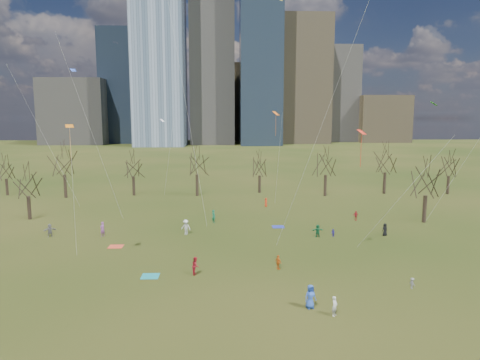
{
  "coord_description": "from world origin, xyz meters",
  "views": [
    {
      "loc": [
        -1.95,
        -39.34,
        14.42
      ],
      "look_at": [
        0.0,
        12.0,
        7.0
      ],
      "focal_mm": 32.0,
      "sensor_mm": 36.0,
      "label": 1
    }
  ],
  "objects_px": {
    "person_0": "(310,297)",
    "person_1": "(335,306)",
    "blanket_navy": "(278,227)",
    "blanket_crimson": "(116,247)",
    "person_2": "(196,266)",
    "blanket_teal": "(150,276)",
    "person_4": "(278,262)"
  },
  "relations": [
    {
      "from": "blanket_navy",
      "to": "person_0",
      "type": "xyz_separation_m",
      "value": [
        -0.69,
        -24.81,
        0.92
      ]
    },
    {
      "from": "blanket_navy",
      "to": "person_2",
      "type": "distance_m",
      "value": 19.94
    },
    {
      "from": "blanket_teal",
      "to": "blanket_navy",
      "type": "xyz_separation_m",
      "value": [
        14.09,
        17.62,
        0.0
      ]
    },
    {
      "from": "blanket_navy",
      "to": "person_1",
      "type": "relative_size",
      "value": 1.07
    },
    {
      "from": "blanket_navy",
      "to": "person_0",
      "type": "distance_m",
      "value": 24.83
    },
    {
      "from": "person_2",
      "to": "blanket_navy",
      "type": "bearing_deg",
      "value": -24.61
    },
    {
      "from": "blanket_crimson",
      "to": "person_1",
      "type": "distance_m",
      "value": 27.15
    },
    {
      "from": "person_2",
      "to": "blanket_teal",
      "type": "bearing_deg",
      "value": 100.05
    },
    {
      "from": "person_4",
      "to": "blanket_teal",
      "type": "bearing_deg",
      "value": 61.48
    },
    {
      "from": "blanket_navy",
      "to": "person_0",
      "type": "relative_size",
      "value": 0.86
    },
    {
      "from": "blanket_crimson",
      "to": "person_4",
      "type": "xyz_separation_m",
      "value": [
        17.49,
        -8.03,
        0.7
      ]
    },
    {
      "from": "blanket_navy",
      "to": "person_4",
      "type": "distance_m",
      "value": 16.39
    },
    {
      "from": "person_4",
      "to": "person_2",
      "type": "bearing_deg",
      "value": 62.41
    },
    {
      "from": "blanket_navy",
      "to": "blanket_crimson",
      "type": "xyz_separation_m",
      "value": [
        -19.55,
        -8.21,
        0.0
      ]
    },
    {
      "from": "person_2",
      "to": "person_4",
      "type": "height_order",
      "value": "person_2"
    },
    {
      "from": "person_2",
      "to": "person_4",
      "type": "relative_size",
      "value": 1.18
    },
    {
      "from": "blanket_navy",
      "to": "person_0",
      "type": "bearing_deg",
      "value": -91.59
    },
    {
      "from": "person_2",
      "to": "blanket_crimson",
      "type": "bearing_deg",
      "value": 52.02
    },
    {
      "from": "blanket_crimson",
      "to": "person_2",
      "type": "distance_m",
      "value": 13.24
    },
    {
      "from": "blanket_teal",
      "to": "blanket_navy",
      "type": "distance_m",
      "value": 22.56
    },
    {
      "from": "blanket_teal",
      "to": "person_2",
      "type": "bearing_deg",
      "value": 4.77
    },
    {
      "from": "blanket_navy",
      "to": "person_2",
      "type": "xyz_separation_m",
      "value": [
        -9.93,
        -17.27,
        0.83
      ]
    },
    {
      "from": "person_0",
      "to": "person_1",
      "type": "relative_size",
      "value": 1.25
    },
    {
      "from": "blanket_teal",
      "to": "person_0",
      "type": "distance_m",
      "value": 15.23
    },
    {
      "from": "blanket_crimson",
      "to": "person_2",
      "type": "bearing_deg",
      "value": -43.26
    },
    {
      "from": "blanket_teal",
      "to": "person_4",
      "type": "bearing_deg",
      "value": 6.54
    },
    {
      "from": "blanket_crimson",
      "to": "person_1",
      "type": "height_order",
      "value": "person_1"
    },
    {
      "from": "blanket_teal",
      "to": "person_4",
      "type": "relative_size",
      "value": 1.12
    },
    {
      "from": "blanket_teal",
      "to": "blanket_crimson",
      "type": "height_order",
      "value": "same"
    },
    {
      "from": "blanket_teal",
      "to": "person_0",
      "type": "xyz_separation_m",
      "value": [
        13.4,
        -7.19,
        0.92
      ]
    },
    {
      "from": "person_2",
      "to": "person_4",
      "type": "xyz_separation_m",
      "value": [
        7.86,
        1.03,
        -0.13
      ]
    },
    {
      "from": "blanket_navy",
      "to": "blanket_crimson",
      "type": "relative_size",
      "value": 1.0
    }
  ]
}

